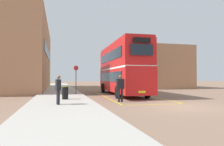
{
  "coord_description": "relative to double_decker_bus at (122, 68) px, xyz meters",
  "views": [
    {
      "loc": [
        -6.77,
        -10.55,
        1.63
      ],
      "look_at": [
        -0.86,
        12.3,
        2.14
      ],
      "focal_mm": 33.97,
      "sensor_mm": 36.0,
      "label": 1
    }
  ],
  "objects": [
    {
      "name": "sidewalk_left",
      "position": [
        -5.68,
        8.1,
        -2.44
      ],
      "size": [
        4.0,
        57.6,
        0.14
      ],
      "primitive_type": "cube",
      "color": "#B2ADA3",
      "rests_on": "ground"
    },
    {
      "name": "bus_stop_sign",
      "position": [
        -4.29,
        0.34,
        -0.81
      ],
      "size": [
        0.43,
        0.14,
        2.59
      ],
      "color": "#4C4C51",
      "rests_on": "sidewalk_left"
    },
    {
      "name": "single_deck_bus",
      "position": [
        3.4,
        16.72,
        -0.87
      ],
      "size": [
        2.99,
        9.95,
        3.02
      ],
      "color": "black",
      "rests_on": "ground"
    },
    {
      "name": "double_decker_bus",
      "position": [
        0.0,
        0.0,
        0.0
      ],
      "size": [
        3.01,
        10.91,
        4.75
      ],
      "color": "black",
      "rests_on": "ground"
    },
    {
      "name": "pedestrian_waiting_near",
      "position": [
        -5.89,
        -7.11,
        -1.44
      ],
      "size": [
        0.31,
        0.54,
        1.63
      ],
      "color": "black",
      "rests_on": "sidewalk_left"
    },
    {
      "name": "litter_bin",
      "position": [
        -5.42,
        -4.28,
        -1.93
      ],
      "size": [
        0.45,
        0.45,
        0.89
      ],
      "color": "black",
      "rests_on": "sidewalk_left"
    },
    {
      "name": "bay_marking_yellow",
      "position": [
        -0.03,
        -1.96,
        -2.51
      ],
      "size": [
        4.56,
        12.97,
        0.01
      ],
      "color": "gold",
      "rests_on": "ground"
    },
    {
      "name": "pedestrian_boarding",
      "position": [
        -1.84,
        -5.64,
        -1.45
      ],
      "size": [
        0.59,
        0.33,
        1.81
      ],
      "color": "black",
      "rests_on": "ground"
    },
    {
      "name": "brick_building_left",
      "position": [
        -10.29,
        11.84,
        2.02
      ],
      "size": [
        6.1,
        22.63,
        9.06
      ],
      "color": "#AD7A56",
      "rests_on": "ground"
    },
    {
      "name": "depot_building_right",
      "position": [
        9.87,
        15.71,
        0.66
      ],
      "size": [
        7.16,
        17.27,
        6.35
      ],
      "color": "#AD7A56",
      "rests_on": "ground"
    },
    {
      "name": "ground_plane",
      "position": [
        0.82,
        5.7,
        -2.51
      ],
      "size": [
        135.6,
        135.6,
        0.0
      ],
      "primitive_type": "plane",
      "color": "#846651"
    }
  ]
}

